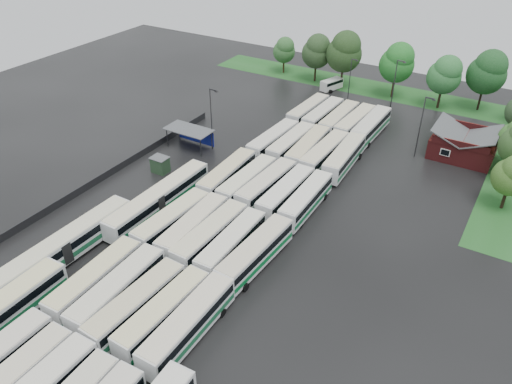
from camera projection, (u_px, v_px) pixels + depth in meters
The scene contains 48 objects.
ground at pixel (195, 247), 64.09m from camera, with size 160.00×160.00×0.00m, color black.
brick_building at pixel (463, 146), 83.49m from camera, with size 10.07×8.60×5.39m.
wash_shed at pixel (190, 131), 85.74m from camera, with size 8.20×4.20×3.58m.
utility_hut at pixel (160, 165), 79.43m from camera, with size 2.70×2.20×2.62m.
grass_strip_north at pixel (379, 90), 109.85m from camera, with size 80.00×10.00×0.01m, color #1F5920.
west_fence at pixel (112, 171), 79.10m from camera, with size 0.10×50.00×1.20m, color #2D2D30.
bus_r0c1 at pixel (11, 384), 44.86m from camera, with size 2.86×12.69×3.52m.
bus_r1c0 at pixel (96, 280), 56.14m from camera, with size 3.22×13.03×3.60m.
bus_r1c1 at pixel (118, 290), 54.74m from camera, with size 3.25×13.25×3.66m.
bus_r1c2 at pixel (137, 305), 53.00m from camera, with size 3.23×12.90×3.56m.
bus_r1c3 at pixel (164, 313), 52.04m from camera, with size 3.04×12.64×3.50m.
bus_r1c4 at pixel (188, 324), 50.67m from camera, with size 2.92×13.15×3.65m.
bus_r2c0 at pixel (172, 221), 65.67m from camera, with size 3.33×12.83×3.54m.
bus_r2c1 at pixel (193, 228), 64.39m from camera, with size 3.18×12.91×3.57m.
bus_r2c2 at pixel (210, 236), 62.93m from camera, with size 2.98×13.06×3.62m.
bus_r2c3 at pixel (232, 244), 61.60m from camera, with size 2.88×12.62×3.50m.
bus_r2c4 at pixel (255, 253), 60.06m from camera, with size 3.38×13.23×3.65m.
bus_r3c0 at pixel (227, 175), 75.48m from camera, with size 3.16×12.90×3.57m.
bus_r3c1 at pixel (247, 181), 74.00m from camera, with size 2.98×12.61×3.49m.
bus_r3c2 at pixel (266, 185), 73.00m from camera, with size 3.32×12.87×3.55m.
bus_r3c3 at pixel (286, 193), 71.27m from camera, with size 2.89×12.70×3.53m.
bus_r3c4 at pixel (306, 200), 69.91m from camera, with size 2.86×12.58×3.49m.
bus_r4c0 at pixel (273, 141), 85.07m from camera, with size 3.28×12.86×3.55m.
bus_r4c1 at pixel (291, 144), 84.05m from camera, with size 2.92×12.61×3.50m.
bus_r4c2 at pixel (308, 149), 82.56m from camera, with size 3.32×13.05×3.60m.
bus_r4c3 at pixel (324, 154), 81.05m from camera, with size 3.08×13.05×3.61m.
bus_r4c4 at pixel (344, 157), 80.01m from camera, with size 3.32×13.12×3.62m.
bus_r5c0 at pixel (308, 111), 95.48m from camera, with size 3.19×12.57×3.47m.
bus_r5c1 at pixel (323, 115), 93.86m from camera, with size 3.08×12.64×3.49m.
bus_r5c2 at pixel (339, 120), 92.22m from camera, with size 2.90×12.74×3.54m.
bus_r5c3 at pixel (355, 123), 90.95m from camera, with size 3.31×12.85×3.54m.
bus_r5c4 at pixel (371, 127), 89.55m from camera, with size 2.97×13.22×3.67m.
artic_bus_west_b at pixel (159, 199), 69.91m from camera, with size 3.02×19.32×3.58m.
artic_bus_west_c at pixel (66, 246), 61.20m from camera, with size 3.08×19.78×3.66m.
minibus at pixel (332, 84), 109.26m from camera, with size 3.63×5.71×2.34m.
tree_north_0 at pixel (284, 50), 116.08m from camera, with size 5.20×5.20×8.62m.
tree_north_1 at pixel (317, 51), 110.50m from camera, with size 6.59×6.59×10.91m.
tree_north_2 at pixel (345, 51), 106.55m from camera, with size 7.66×7.66×12.69m.
tree_north_3 at pixel (398, 62), 102.12m from camera, with size 7.18×7.18×11.89m.
tree_north_4 at pixel (445, 74), 97.58m from camera, with size 6.68×6.68×11.06m.
tree_north_5 at pixel (488, 72), 96.26m from camera, with size 7.51×7.51×12.44m.
lamp_post_ne at pixel (422, 123), 80.86m from camera, with size 1.66×0.32×10.77m.
lamp_post_nw at pixel (212, 114), 83.60m from camera, with size 1.67×0.33×10.87m.
lamp_post_back_w at pixel (351, 78), 101.00m from camera, with size 1.43×0.28×9.26m.
lamp_post_back_e at pixel (395, 84), 95.45m from camera, with size 1.69×0.33×10.97m.
puddle_0 at pixel (68, 365), 48.91m from camera, with size 6.30×6.30×0.01m, color black.
puddle_2 at pixel (161, 238), 65.71m from camera, with size 7.71×7.71×0.01m, color black.
puddle_3 at pixel (208, 283), 58.54m from camera, with size 4.98×4.98×0.01m, color black.
Camera 1 is at (32.43, -38.73, 40.86)m, focal length 35.00 mm.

